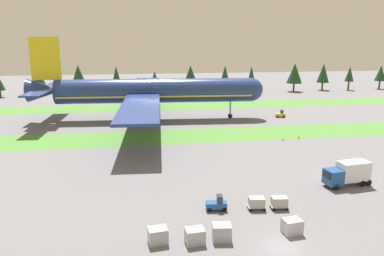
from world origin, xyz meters
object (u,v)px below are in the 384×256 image
at_px(pushback_tractor, 281,114).
at_px(uld_container_0, 158,236).
at_px(baggage_tug, 217,204).
at_px(taxiway_marker_0, 283,139).
at_px(cargo_dolly_lead, 257,202).
at_px(taxiway_marker_1, 299,137).
at_px(cargo_dolly_second, 279,202).
at_px(catering_truck, 348,173).
at_px(uld_container_3, 292,226).
at_px(uld_container_2, 195,236).
at_px(uld_container_1, 222,232).
at_px(airliner, 149,91).

bearing_deg(pushback_tractor, uld_container_0, 151.57).
relative_size(baggage_tug, taxiway_marker_0, 5.24).
bearing_deg(cargo_dolly_lead, taxiway_marker_1, -26.60).
bearing_deg(cargo_dolly_second, taxiway_marker_0, -17.31).
xyz_separation_m(catering_truck, uld_container_3, (-13.70, -11.78, -1.13)).
relative_size(uld_container_3, taxiway_marker_1, 2.98).
distance_m(uld_container_0, uld_container_3, 14.79).
height_order(uld_container_0, uld_container_2, uld_container_0).
bearing_deg(uld_container_1, taxiway_marker_0, 59.07).
distance_m(uld_container_3, taxiway_marker_1, 42.10).
bearing_deg(uld_container_2, baggage_tug, 61.17).
xyz_separation_m(airliner, pushback_tractor, (35.95, -2.42, -6.92)).
xyz_separation_m(pushback_tractor, uld_container_0, (-37.75, -59.76, 0.04)).
distance_m(airliner, uld_container_1, 63.18).
bearing_deg(catering_truck, uld_container_1, 111.71).
bearing_deg(catering_truck, uld_container_2, 109.14).
relative_size(baggage_tug, cargo_dolly_second, 1.16).
height_order(cargo_dolly_lead, uld_container_3, uld_container_3).
xyz_separation_m(baggage_tug, taxiway_marker_0, (21.09, 29.91, -0.55)).
height_order(airliner, cargo_dolly_lead, airliner).
relative_size(catering_truck, taxiway_marker_0, 13.84).
xyz_separation_m(uld_container_2, taxiway_marker_0, (25.09, 37.18, -0.56)).
bearing_deg(taxiway_marker_1, uld_container_1, -124.52).
height_order(baggage_tug, uld_container_1, baggage_tug).
height_order(airliner, uld_container_3, airliner).
bearing_deg(uld_container_2, taxiway_marker_0, 55.98).
xyz_separation_m(uld_container_0, taxiway_marker_1, (33.01, 37.71, -0.51)).
bearing_deg(cargo_dolly_lead, uld_container_3, -156.99).
xyz_separation_m(cargo_dolly_lead, uld_container_3, (1.95, -6.35, -0.10)).
bearing_deg(pushback_tractor, cargo_dolly_second, 161.65).
height_order(baggage_tug, catering_truck, catering_truck).
distance_m(airliner, uld_container_2, 63.23).
relative_size(baggage_tug, uld_container_1, 1.36).
height_order(cargo_dolly_second, uld_container_3, uld_container_3).
distance_m(cargo_dolly_second, uld_container_2, 13.52).
bearing_deg(baggage_tug, uld_container_1, 177.41).
relative_size(baggage_tug, catering_truck, 0.38).
bearing_deg(uld_container_0, airliner, 88.35).
bearing_deg(uld_container_0, uld_container_3, -0.94).
distance_m(pushback_tractor, uld_container_3, 64.25).
distance_m(catering_truck, taxiway_marker_0, 25.06).
height_order(cargo_dolly_lead, uld_container_0, uld_container_0).
distance_m(catering_truck, uld_container_3, 18.10).
height_order(airliner, uld_container_0, airliner).
relative_size(cargo_dolly_lead, taxiway_marker_0, 4.51).
bearing_deg(cargo_dolly_lead, baggage_tug, 90.00).
height_order(airliner, taxiway_marker_0, airliner).
bearing_deg(baggage_tug, taxiway_marker_0, -29.24).
distance_m(airliner, uld_container_0, 62.59).
height_order(airliner, uld_container_2, airliner).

